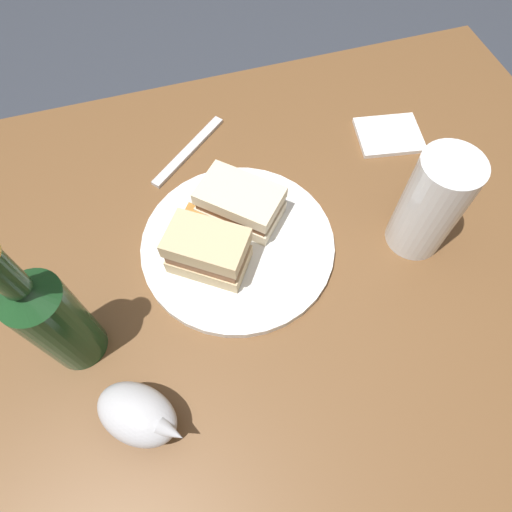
{
  "coord_description": "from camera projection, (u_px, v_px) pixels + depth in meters",
  "views": [
    {
      "loc": [
        -0.1,
        -0.25,
        1.31
      ],
      "look_at": [
        -0.02,
        0.04,
        0.76
      ],
      "focal_mm": 30.82,
      "sensor_mm": 36.0,
      "label": 1
    }
  ],
  "objects": [
    {
      "name": "ground_plane",
      "position": [
        265.0,
        394.0,
        1.27
      ],
      "size": [
        6.0,
        6.0,
        0.0
      ],
      "primitive_type": "plane",
      "color": "#333842"
    },
    {
      "name": "dining_table",
      "position": [
        269.0,
        358.0,
        0.95
      ],
      "size": [
        1.16,
        0.92,
        0.73
      ],
      "primitive_type": "cube",
      "color": "brown",
      "rests_on": "ground"
    },
    {
      "name": "plate",
      "position": [
        238.0,
        245.0,
        0.66
      ],
      "size": [
        0.29,
        0.29,
        0.01
      ],
      "primitive_type": "cylinder",
      "color": "white",
      "rests_on": "dining_table"
    },
    {
      "name": "sandwich_half_left",
      "position": [
        240.0,
        203.0,
        0.66
      ],
      "size": [
        0.14,
        0.14,
        0.06
      ],
      "color": "beige",
      "rests_on": "plate"
    },
    {
      "name": "sandwich_half_right",
      "position": [
        208.0,
        251.0,
        0.61
      ],
      "size": [
        0.13,
        0.12,
        0.07
      ],
      "color": "#CCB284",
      "rests_on": "plate"
    },
    {
      "name": "potato_wedge_front",
      "position": [
        214.0,
        224.0,
        0.66
      ],
      "size": [
        0.06,
        0.05,
        0.02
      ],
      "primitive_type": "cube",
      "rotation": [
        0.0,
        0.0,
        2.58
      ],
      "color": "#AD702D",
      "rests_on": "plate"
    },
    {
      "name": "potato_wedge_middle",
      "position": [
        203.0,
        215.0,
        0.67
      ],
      "size": [
        0.06,
        0.05,
        0.02
      ],
      "primitive_type": "cube",
      "rotation": [
        0.0,
        0.0,
        2.53
      ],
      "color": "#AD702D",
      "rests_on": "plate"
    },
    {
      "name": "potato_wedge_back",
      "position": [
        197.0,
        240.0,
        0.64
      ],
      "size": [
        0.05,
        0.03,
        0.02
      ],
      "primitive_type": "cube",
      "rotation": [
        0.0,
        0.0,
        0.26
      ],
      "color": "gold",
      "rests_on": "plate"
    },
    {
      "name": "pint_glass",
      "position": [
        428.0,
        209.0,
        0.61
      ],
      "size": [
        0.08,
        0.08,
        0.17
      ],
      "color": "white",
      "rests_on": "dining_table"
    },
    {
      "name": "gravy_boat",
      "position": [
        139.0,
        415.0,
        0.51
      ],
      "size": [
        0.12,
        0.12,
        0.07
      ],
      "color": "#B7B7BC",
      "rests_on": "dining_table"
    },
    {
      "name": "cider_bottle",
      "position": [
        52.0,
        318.0,
        0.5
      ],
      "size": [
        0.07,
        0.07,
        0.26
      ],
      "color": "#19421E",
      "rests_on": "dining_table"
    },
    {
      "name": "napkin",
      "position": [
        389.0,
        135.0,
        0.77
      ],
      "size": [
        0.12,
        0.11,
        0.01
      ],
      "primitive_type": "cube",
      "rotation": [
        0.0,
        0.0,
        -0.17
      ],
      "color": "white",
      "rests_on": "dining_table"
    },
    {
      "name": "fork",
      "position": [
        189.0,
        151.0,
        0.75
      ],
      "size": [
        0.15,
        0.13,
        0.01
      ],
      "primitive_type": "cube",
      "rotation": [
        0.0,
        0.0,
        0.7
      ],
      "color": "silver",
      "rests_on": "dining_table"
    }
  ]
}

